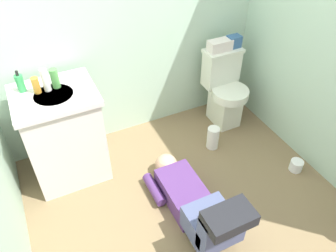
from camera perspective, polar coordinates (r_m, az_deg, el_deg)
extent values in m
cube|color=olive|center=(2.72, 3.43, -13.47)|extent=(2.86, 3.16, 0.04)
cube|color=#B1CFB7|center=(2.81, -7.12, 19.73)|extent=(2.52, 0.08, 2.40)
cube|color=silver|center=(3.36, 9.70, 3.40)|extent=(0.22, 0.30, 0.38)
cylinder|color=silver|center=(3.21, 10.65, 5.52)|extent=(0.35, 0.35, 0.08)
cube|color=silver|center=(3.25, 9.13, 9.74)|extent=(0.34, 0.17, 0.34)
cube|color=silver|center=(3.16, 9.49, 12.63)|extent=(0.36, 0.19, 0.03)
cube|color=silver|center=(2.78, -17.31, -1.87)|extent=(0.56, 0.48, 0.78)
cube|color=silver|center=(2.54, -19.10, 5.02)|extent=(0.60, 0.52, 0.04)
cylinder|color=silver|center=(2.52, -18.99, 4.70)|extent=(0.28, 0.28, 0.05)
cylinder|color=silver|center=(2.62, -20.00, 7.83)|extent=(0.02, 0.02, 0.10)
cube|color=#512D6B|center=(2.66, 2.83, -11.51)|extent=(0.29, 0.52, 0.17)
sphere|color=tan|center=(2.84, -0.30, -6.68)|extent=(0.19, 0.19, 0.19)
cube|color=#4A5177|center=(2.41, 7.08, -16.11)|extent=(0.31, 0.28, 0.20)
cube|color=#4A5177|center=(2.25, 9.25, -17.03)|extent=(0.31, 0.12, 0.32)
cube|color=black|center=(2.09, 10.46, -15.33)|extent=(0.31, 0.19, 0.09)
cylinder|color=#512D6B|center=(2.72, -2.40, -10.82)|extent=(0.08, 0.30, 0.08)
cube|color=silver|center=(3.11, 8.91, 13.54)|extent=(0.22, 0.11, 0.10)
cube|color=#33598C|center=(3.18, 11.25, 14.05)|extent=(0.12, 0.09, 0.11)
cylinder|color=green|center=(2.59, -24.06, 6.72)|extent=(0.06, 0.06, 0.13)
cylinder|color=black|center=(2.55, -24.56, 8.26)|extent=(0.02, 0.02, 0.04)
cylinder|color=gold|center=(2.54, -21.76, 6.52)|extent=(0.05, 0.05, 0.12)
cylinder|color=white|center=(2.52, -20.32, 7.43)|extent=(0.05, 0.05, 0.17)
cylinder|color=#519C4A|center=(2.55, -18.88, 7.76)|extent=(0.06, 0.06, 0.15)
cylinder|color=white|center=(3.09, 7.73, -2.01)|extent=(0.11, 0.11, 0.22)
cylinder|color=white|center=(3.11, 21.17, -6.34)|extent=(0.11, 0.11, 0.10)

